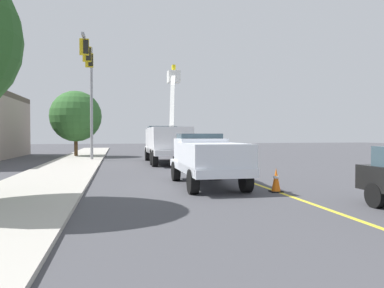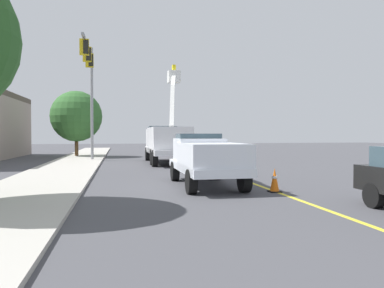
% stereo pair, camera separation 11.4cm
% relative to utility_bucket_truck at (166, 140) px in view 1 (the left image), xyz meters
% --- Properties ---
extents(ground, '(120.00, 120.00, 0.00)m').
position_rel_utility_bucket_truck_xyz_m(ground, '(-0.33, -2.06, -1.62)').
color(ground, '#47474C').
extents(sidewalk_far_side, '(60.05, 4.51, 0.12)m').
position_rel_utility_bucket_truck_xyz_m(sidewalk_far_side, '(-0.20, 6.40, -1.56)').
color(sidewalk_far_side, '#B2ADA3').
rests_on(sidewalk_far_side, ground).
extents(lane_centre_stripe, '(50.00, 0.92, 0.01)m').
position_rel_utility_bucket_truck_xyz_m(lane_centre_stripe, '(-0.33, -2.06, -1.61)').
color(lane_centre_stripe, yellow).
rests_on(lane_centre_stripe, ground).
extents(utility_bucket_truck, '(8.24, 2.69, 7.29)m').
position_rel_utility_bucket_truck_xyz_m(utility_bucket_truck, '(0.00, 0.00, 0.00)').
color(utility_bucket_truck, white).
rests_on(utility_bucket_truck, ground).
extents(service_pickup_truck, '(5.63, 2.26, 2.06)m').
position_rel_utility_bucket_truck_xyz_m(service_pickup_truck, '(-12.16, 0.20, -0.50)').
color(service_pickup_truck, white).
rests_on(service_pickup_truck, ground).
extents(passing_minivan, '(4.83, 2.01, 1.69)m').
position_rel_utility_bucket_truck_xyz_m(passing_minivan, '(6.00, -4.43, -0.64)').
color(passing_minivan, maroon).
rests_on(passing_minivan, ground).
extents(traffic_cone_leading, '(0.40, 0.40, 0.85)m').
position_rel_utility_bucket_truck_xyz_m(traffic_cone_leading, '(-14.15, -1.77, -1.20)').
color(traffic_cone_leading, black).
rests_on(traffic_cone_leading, ground).
extents(traffic_cone_mid_front, '(0.40, 0.40, 0.78)m').
position_rel_utility_bucket_truck_xyz_m(traffic_cone_mid_front, '(-8.27, -2.00, -1.23)').
color(traffic_cone_mid_front, black).
rests_on(traffic_cone_mid_front, ground).
extents(traffic_cone_mid_rear, '(0.40, 0.40, 0.73)m').
position_rel_utility_bucket_truck_xyz_m(traffic_cone_mid_rear, '(-2.29, -1.85, -1.26)').
color(traffic_cone_mid_rear, black).
rests_on(traffic_cone_mid_rear, ground).
extents(traffic_cone_trailing, '(0.40, 0.40, 0.87)m').
position_rel_utility_bucket_truck_xyz_m(traffic_cone_trailing, '(4.16, -2.20, -1.19)').
color(traffic_cone_trailing, black).
rests_on(traffic_cone_trailing, ground).
extents(traffic_signal_mast, '(7.31, 0.62, 8.77)m').
position_rel_utility_bucket_truck_xyz_m(traffic_signal_mast, '(1.26, 5.36, 4.55)').
color(traffic_signal_mast, gray).
rests_on(traffic_signal_mast, ground).
extents(street_tree_right, '(4.59, 4.59, 6.00)m').
position_rel_utility_bucket_truck_xyz_m(street_tree_right, '(8.69, 6.99, 2.08)').
color(street_tree_right, brown).
rests_on(street_tree_right, ground).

